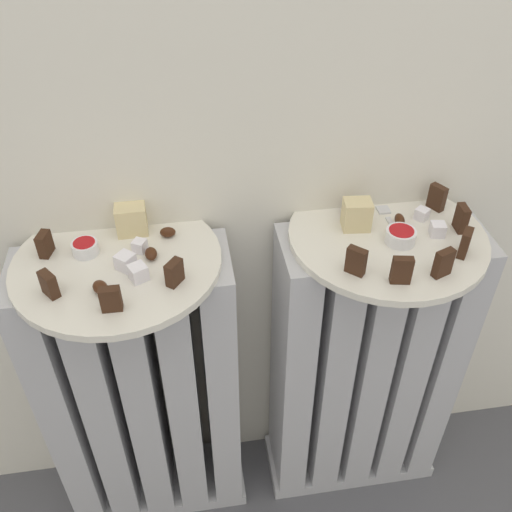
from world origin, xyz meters
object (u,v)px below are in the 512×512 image
plate_left (117,262)px  plate_right (387,236)px  jam_bowl_left (85,247)px  radiator_right (362,371)px  fork (390,222)px  jam_bowl_right (401,235)px  radiator_left (145,398)px

plate_left → plate_right: same height
plate_right → jam_bowl_left: size_ratio=7.97×
plate_left → jam_bowl_left: 0.05m
radiator_right → jam_bowl_left: (-0.46, 0.02, 0.34)m
jam_bowl_left → fork: jam_bowl_left is taller
plate_left → plate_right: 0.42m
jam_bowl_left → jam_bowl_right: 0.47m
radiator_left → plate_right: plate_right is taller
jam_bowl_right → fork: (0.00, 0.05, -0.01)m
fork → plate_left: bearing=-176.3°
radiator_left → fork: size_ratio=5.92×
plate_left → plate_right: bearing=0.0°
radiator_left → plate_left: bearing=0.0°
plate_left → fork: fork is taller
radiator_right → jam_bowl_left: 0.58m
radiator_right → fork: fork is taller
radiator_left → jam_bowl_right: 0.55m
plate_right → radiator_right: bearing=0.0°
jam_bowl_right → plate_right: bearing=114.1°
plate_right → jam_bowl_left: bearing=177.4°
radiator_right → plate_left: plate_left is taller
jam_bowl_right → fork: bearing=87.0°
plate_left → jam_bowl_left: size_ratio=7.97×
radiator_left → plate_right: size_ratio=2.04×
radiator_right → radiator_left: bearing=180.0°
plate_left → radiator_right: bearing=0.0°
jam_bowl_left → jam_bowl_right: (0.47, -0.05, 0.00)m
jam_bowl_left → radiator_left: bearing=-25.1°
radiator_right → jam_bowl_left: jam_bowl_left is taller
radiator_left → jam_bowl_left: size_ratio=16.25×
jam_bowl_left → plate_left: bearing=-25.1°
plate_right → jam_bowl_left: 0.46m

